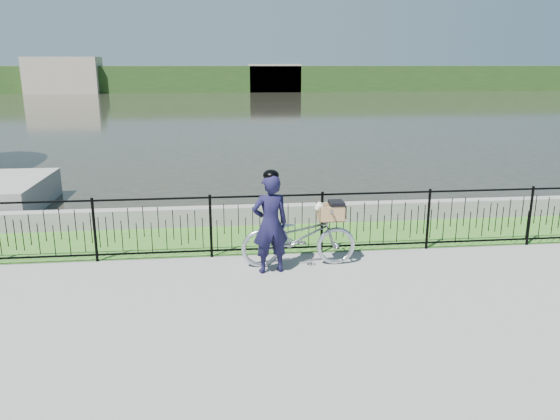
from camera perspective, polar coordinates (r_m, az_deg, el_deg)
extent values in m
plane|color=gray|center=(8.47, -0.37, -8.34)|extent=(120.00, 120.00, 0.00)
cube|color=#386E22|center=(10.90, -1.83, -2.90)|extent=(60.00, 2.00, 0.01)
plane|color=black|center=(40.88, -5.37, 10.35)|extent=(120.00, 120.00, 0.00)
cube|color=gray|center=(11.79, -2.23, -0.49)|extent=(60.00, 0.30, 0.40)
cube|color=#27451A|center=(67.76, -5.92, 13.49)|extent=(120.00, 6.00, 3.00)
cube|color=#9F9280|center=(67.95, -21.67, 12.96)|extent=(8.00, 4.00, 4.00)
cube|color=#9F9280|center=(66.60, -0.59, 13.62)|extent=(6.00, 3.00, 3.20)
imported|color=#ADB1B9|center=(9.30, 1.96, -2.80)|extent=(1.96, 0.68, 1.03)
cube|color=black|center=(9.31, 5.30, -1.04)|extent=(0.38, 0.18, 0.02)
cube|color=#9F7949|center=(9.31, 5.30, -0.99)|extent=(0.43, 0.30, 0.01)
cube|color=#9F7949|center=(9.41, 5.15, -0.02)|extent=(0.43, 0.02, 0.27)
cube|color=#9F7949|center=(9.14, 5.50, -0.49)|extent=(0.43, 0.01, 0.27)
cube|color=#9F7949|center=(9.32, 6.58, -0.21)|extent=(0.02, 0.30, 0.27)
cube|color=#9F7949|center=(9.23, 4.05, -0.29)|extent=(0.01, 0.30, 0.27)
cube|color=black|center=(9.25, 5.93, 0.74)|extent=(0.24, 0.32, 0.06)
cube|color=black|center=(9.31, 6.69, -0.05)|extent=(0.02, 0.32, 0.21)
ellipsoid|color=silver|center=(9.27, 5.20, -0.27)|extent=(0.31, 0.22, 0.20)
sphere|color=silver|center=(9.19, 4.16, 0.36)|extent=(0.15, 0.15, 0.15)
sphere|color=silver|center=(9.17, 3.87, 0.13)|extent=(0.07, 0.07, 0.07)
sphere|color=black|center=(9.15, 3.73, 0.08)|extent=(0.02, 0.02, 0.02)
cone|color=olive|center=(9.23, 4.10, 0.81)|extent=(0.06, 0.08, 0.08)
cone|color=olive|center=(9.14, 4.34, 0.66)|extent=(0.06, 0.08, 0.08)
imported|color=black|center=(8.91, -1.03, -1.48)|extent=(0.66, 0.50, 1.65)
ellipsoid|color=black|center=(8.72, -1.05, 3.60)|extent=(0.26, 0.29, 0.18)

